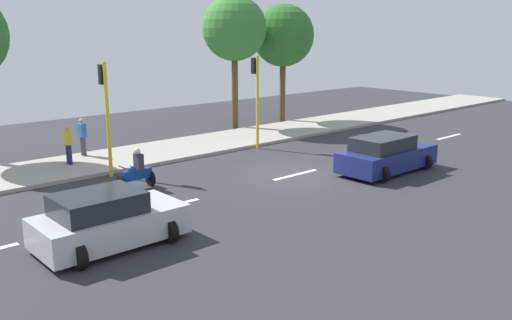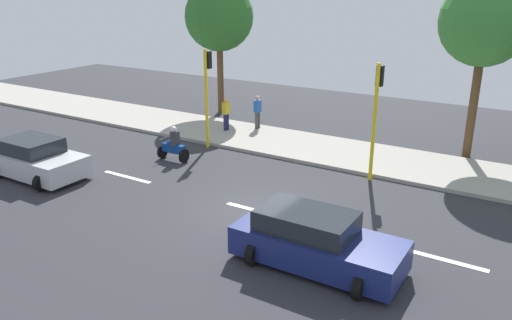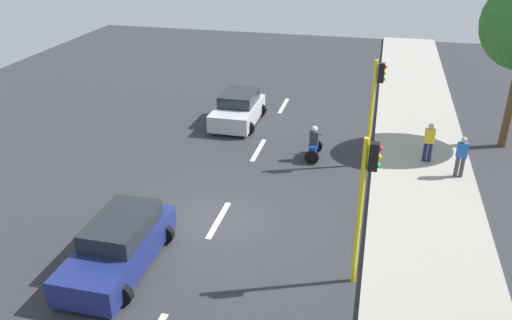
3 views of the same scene
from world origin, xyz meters
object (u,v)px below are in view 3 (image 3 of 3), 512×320
Objects in this scene: car_dark_blue at (119,245)px; pedestrian_by_tree at (429,141)px; car_silver at (238,109)px; motorcycle at (314,145)px; pedestrian_near_signal at (461,156)px; traffic_light_corner at (365,192)px; traffic_light_midblock at (375,99)px.

pedestrian_by_tree reaches higher than car_dark_blue.
pedestrian_by_tree reaches higher than car_silver.
pedestrian_near_signal reaches higher than motorcycle.
traffic_light_corner is at bearing -115.53° from pedestrian_near_signal.
pedestrian_by_tree is at bearing 45.17° from car_dark_blue.
traffic_light_midblock reaches higher than pedestrian_near_signal.
traffic_light_midblock is (0.00, 7.81, 0.00)m from traffic_light_corner.
pedestrian_near_signal is 0.38× the size of traffic_light_midblock.
traffic_light_midblock is (6.95, 8.70, 2.22)m from car_dark_blue.
car_silver is 2.31× the size of pedestrian_by_tree.
motorcycle is 5.89m from pedestrian_near_signal.
car_silver is 10.84m from pedestrian_near_signal.
motorcycle is at bearing 106.45° from traffic_light_corner.
pedestrian_near_signal reaches higher than car_dark_blue.
car_silver is 13.21m from traffic_light_corner.
pedestrian_by_tree is at bearing 134.88° from pedestrian_near_signal.
car_silver is at bearing 162.84° from pedestrian_by_tree.
car_silver is at bearing 88.37° from car_dark_blue.
motorcycle is 3.28m from traffic_light_midblock.
pedestrian_near_signal is at bearing 38.12° from car_dark_blue.
car_dark_blue is 1.01× the size of traffic_light_midblock.
pedestrian_by_tree is (9.29, 9.35, 0.35)m from car_dark_blue.
traffic_light_corner reaches higher than car_silver.
traffic_light_midblock is at bearing 90.00° from traffic_light_corner.
motorcycle is 8.59m from traffic_light_corner.
traffic_light_midblock is (2.35, -0.13, 2.29)m from motorcycle.
pedestrian_by_tree is 8.98m from traffic_light_corner.
traffic_light_corner is (-2.34, -8.46, 1.87)m from pedestrian_by_tree.
car_dark_blue is at bearing -117.56° from motorcycle.
traffic_light_corner reaches higher than pedestrian_by_tree.
motorcycle is 0.91× the size of pedestrian_by_tree.
car_silver is 12.12m from car_dark_blue.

